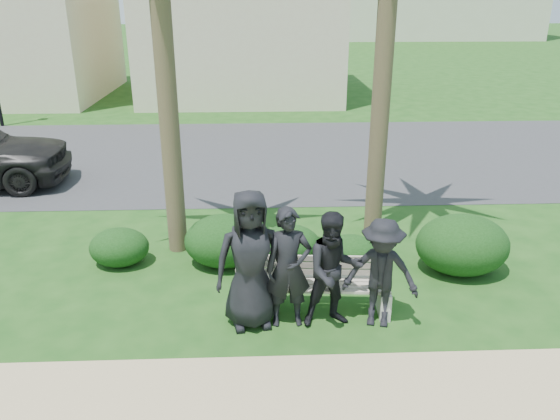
# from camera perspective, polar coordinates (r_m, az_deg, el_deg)

# --- Properties ---
(ground) EXTENTS (160.00, 160.00, 0.00)m
(ground) POSITION_cam_1_polar(r_m,az_deg,el_deg) (7.77, 0.80, -10.59)
(ground) COLOR #184313
(ground) RESTS_ON ground
(footpath) EXTENTS (30.00, 1.60, 0.01)m
(footpath) POSITION_cam_1_polar(r_m,az_deg,el_deg) (6.33, 1.76, -19.31)
(footpath) COLOR tan
(footpath) RESTS_ON ground
(asphalt_street) EXTENTS (160.00, 8.00, 0.01)m
(asphalt_street) POSITION_cam_1_polar(r_m,az_deg,el_deg) (15.15, -0.88, 5.75)
(asphalt_street) COLOR #2D2D30
(asphalt_street) RESTS_ON ground
(stucco_bldg_right) EXTENTS (8.40, 8.40, 7.30)m
(stucco_bldg_right) POSITION_cam_1_polar(r_m,az_deg,el_deg) (24.58, -4.11, 20.46)
(stucco_bldg_right) COLOR beige
(stucco_bldg_right) RESTS_ON ground
(park_bench) EXTENTS (2.17, 0.64, 0.75)m
(park_bench) POSITION_cam_1_polar(r_m,az_deg,el_deg) (7.65, 3.30, -8.26)
(park_bench) COLOR #AB9E8F
(park_bench) RESTS_ON ground
(man_a) EXTENTS (1.01, 0.74, 1.90)m
(man_a) POSITION_cam_1_polar(r_m,az_deg,el_deg) (7.08, -3.12, -5.23)
(man_a) COLOR black
(man_a) RESTS_ON ground
(man_b) EXTENTS (0.63, 0.44, 1.66)m
(man_b) POSITION_cam_1_polar(r_m,az_deg,el_deg) (7.13, 0.88, -6.08)
(man_b) COLOR black
(man_b) RESTS_ON ground
(man_c) EXTENTS (0.85, 0.71, 1.60)m
(man_c) POSITION_cam_1_polar(r_m,az_deg,el_deg) (7.16, 5.63, -6.30)
(man_c) COLOR black
(man_c) RESTS_ON ground
(man_d) EXTENTS (1.09, 0.80, 1.52)m
(man_d) POSITION_cam_1_polar(r_m,az_deg,el_deg) (7.26, 10.51, -6.54)
(man_d) COLOR black
(man_d) RESTS_ON ground
(hedge_a) EXTENTS (0.96, 0.80, 0.63)m
(hedge_a) POSITION_cam_1_polar(r_m,az_deg,el_deg) (9.30, -16.46, -3.64)
(hedge_a) COLOR black
(hedge_a) RESTS_ON ground
(hedge_b) EXTENTS (1.31, 1.09, 0.86)m
(hedge_b) POSITION_cam_1_polar(r_m,az_deg,el_deg) (8.94, -5.79, -3.05)
(hedge_b) COLOR black
(hedge_b) RESTS_ON ground
(hedge_c) EXTENTS (1.02, 0.84, 0.66)m
(hedge_c) POSITION_cam_1_polar(r_m,az_deg,el_deg) (8.96, 0.99, -3.55)
(hedge_c) COLOR black
(hedge_c) RESTS_ON ground
(hedge_e) EXTENTS (0.92, 0.76, 0.60)m
(hedge_e) POSITION_cam_1_polar(r_m,az_deg,el_deg) (8.82, 7.34, -4.41)
(hedge_e) COLOR black
(hedge_e) RESTS_ON ground
(hedge_f) EXTENTS (1.47, 1.21, 0.96)m
(hedge_f) POSITION_cam_1_polar(r_m,az_deg,el_deg) (9.11, 18.53, -3.29)
(hedge_f) COLOR black
(hedge_f) RESTS_ON ground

